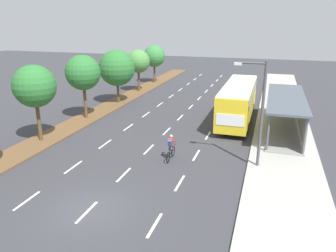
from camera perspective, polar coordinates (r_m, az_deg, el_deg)
The scene contains 15 objects.
ground_plane at distance 17.05m, azimuth -13.46°, elevation -13.88°, with size 140.00×140.00×0.00m, color #38383D.
median_strip at distance 37.13m, azimuth -8.88°, elevation 4.08°, with size 2.60×52.00×0.12m, color brown.
sidewalk_right at distance 33.42m, azimuth 19.24°, elevation 1.74°, with size 4.50×52.00×0.15m, color #ADAAA3.
lane_divider_left at distance 34.15m, azimuth -2.57°, elevation 2.96°, with size 0.14×48.44×0.01m.
lane_divider_center at distance 33.14m, azimuth 3.13°, elevation 2.48°, with size 0.14×48.44×0.01m.
lane_divider_right at distance 32.49m, azimuth 9.11°, elevation 1.96°, with size 0.14×48.44×0.01m.
bus_shelter at distance 28.20m, azimuth 20.31°, elevation 2.51°, with size 2.90×11.05×2.86m.
bus at distance 30.45m, azimuth 12.16°, elevation 4.71°, with size 2.54×11.29×3.37m.
cyclist at distance 21.64m, azimuth 0.47°, elevation -3.90°, with size 0.46×1.82×1.71m.
median_tree_second at distance 25.80m, azimuth -22.26°, elevation 6.40°, with size 3.11×3.11×5.72m.
median_tree_third at distance 30.82m, azimuth -14.63°, elevation 8.97°, with size 3.17×3.17×5.81m.
median_tree_fourth at distance 36.27m, azimuth -8.90°, elevation 9.96°, with size 3.90×3.90×5.76m.
median_tree_fifth at distance 42.09m, azimuth -5.20°, elevation 11.15°, with size 2.92×2.92×5.24m.
median_tree_farthest at distance 48.05m, azimuth -2.41°, elevation 12.08°, with size 3.10×3.10×5.35m.
streetlight at distance 20.26m, azimuth 15.66°, elevation 3.11°, with size 1.91×0.24×6.50m.
Camera 1 is at (7.92, -12.22, 8.87)m, focal length 34.94 mm.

